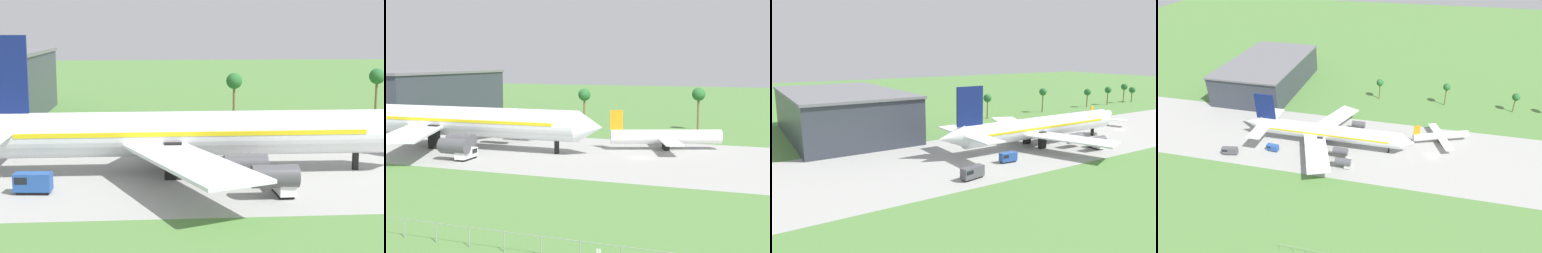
% 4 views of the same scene
% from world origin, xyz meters
% --- Properties ---
extents(ground_plane, '(600.00, 600.00, 0.00)m').
position_xyz_m(ground_plane, '(0.00, 0.00, 0.00)').
color(ground_plane, '#517F3D').
extents(taxiway_strip, '(320.00, 44.00, 0.02)m').
position_xyz_m(taxiway_strip, '(0.00, 0.00, 0.01)').
color(taxiway_strip, '#9E9E99').
rests_on(taxiway_strip, ground_plane).
extents(jet_airliner, '(70.80, 52.69, 19.80)m').
position_xyz_m(jet_airliner, '(-42.55, -1.17, 5.74)').
color(jet_airliner, white).
rests_on(jet_airliner, ground_plane).
extents(regional_aircraft, '(22.93, 20.96, 8.49)m').
position_xyz_m(regional_aircraft, '(2.71, 11.43, 2.79)').
color(regional_aircraft, white).
rests_on(regional_aircraft, ground_plane).
extents(catering_van, '(2.16, 5.40, 2.12)m').
position_xyz_m(catering_van, '(-30.68, -13.13, 1.16)').
color(catering_van, black).
rests_on(catering_van, ground_plane).
extents(perimeter_fence, '(80.10, 0.10, 2.10)m').
position_xyz_m(perimeter_fence, '(0.00, -55.00, 1.45)').
color(perimeter_fence, gray).
rests_on(perimeter_fence, ground_plane).
extents(terminal_building, '(36.72, 61.20, 15.53)m').
position_xyz_m(terminal_building, '(-90.25, 47.98, 7.78)').
color(terminal_building, '#333842').
rests_on(terminal_building, ground_plane).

